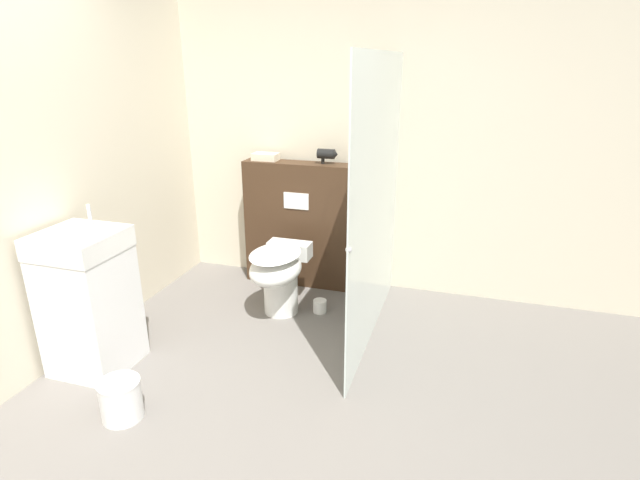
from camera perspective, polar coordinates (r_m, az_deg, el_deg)
ground_plane at (r=2.85m, az=-12.53°, el=-22.62°), size 12.00×12.00×0.00m
wall_back at (r=4.30m, az=1.45°, el=11.14°), size 8.00×0.06×2.50m
partition_panel at (r=4.37m, az=-2.23°, el=1.78°), size 0.98×0.21×1.09m
shower_glass at (r=3.42m, az=6.53°, el=4.08°), size 0.04×1.65×1.96m
toilet at (r=3.89m, az=-4.75°, el=-3.83°), size 0.38×0.64×0.54m
sink_vanity at (r=3.50m, az=-24.91°, el=-6.36°), size 0.47×0.46×1.07m
hair_drier at (r=4.16m, az=0.83°, el=9.78°), size 0.17×0.08×0.12m
folded_towel at (r=4.35m, az=-6.24°, el=9.45°), size 0.22×0.14×0.06m
spare_toilet_roll at (r=4.02m, az=-0.02°, el=-7.56°), size 0.11×0.11×0.10m
waste_bin at (r=3.13m, az=-21.79°, el=-16.57°), size 0.23×0.23×0.23m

